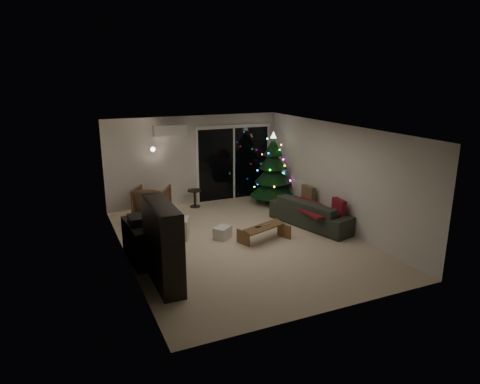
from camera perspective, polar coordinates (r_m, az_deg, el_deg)
The scene contains 18 objects.
room at distance 10.80m, azimuth -0.85°, elevation 1.58°, with size 6.50×7.51×2.60m.
bookshelf at distance 7.62m, azimuth -11.59°, elevation -7.05°, with size 0.37×1.48×1.48m, color black, non-canonical shape.
media_cabinet at distance 8.78m, azimuth -13.11°, elevation -6.53°, with size 0.46×1.23×0.77m, color black.
stereo at distance 8.62m, azimuth -13.30°, elevation -3.64°, with size 0.39×0.46×0.16m, color black.
armchair at distance 11.41m, azimuth -11.65°, elevation -1.23°, with size 0.84×0.86×0.79m, color #4E3829.
ottoman at distance 9.85m, azimuth -8.35°, elevation -4.81°, with size 0.50×0.50×0.45m, color beige.
cardboard_box_a at distance 9.16m, azimuth -11.47°, elevation -7.09°, with size 0.41×0.31×0.29m, color silver.
cardboard_box_b at distance 9.74m, azimuth -2.35°, elevation -5.44°, with size 0.39×0.29×0.27m, color silver.
side_table at distance 12.03m, azimuth -6.05°, elevation -0.85°, with size 0.39×0.39×0.49m, color black.
floor_lamp at distance 12.06m, azimuth -11.40°, elevation 1.86°, with size 0.27×0.27×1.67m, color black.
sofa at distance 10.66m, azimuth 9.79°, elevation -2.69°, with size 2.25×0.88×0.66m, color #282E25.
sofa_throw at distance 10.56m, azimuth 9.38°, elevation -2.00°, with size 0.70×1.62×0.05m, color maroon.
cushion_a at distance 11.23m, azimuth 9.09°, elevation -0.29°, with size 0.13×0.43×0.43m, color brown.
cushion_b at distance 10.22m, azimuth 13.04°, elevation -2.11°, with size 0.13×0.43×0.43m, color maroon.
coffee_table at distance 9.60m, azimuth 3.23°, elevation -5.55°, with size 1.09×0.38×0.34m, color brown, non-canonical shape.
remote_a at distance 9.47m, azimuth 2.43°, elevation -4.66°, with size 0.14×0.04×0.02m, color black.
remote_b at distance 9.62m, azimuth 3.64°, elevation -4.35°, with size 0.13×0.04×0.02m, color slate.
christmas_tree at distance 12.17m, azimuth 4.40°, elevation 3.20°, with size 1.28×1.28×2.06m, color #10321A.
Camera 1 is at (-3.67, -8.15, 3.63)m, focal length 32.00 mm.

